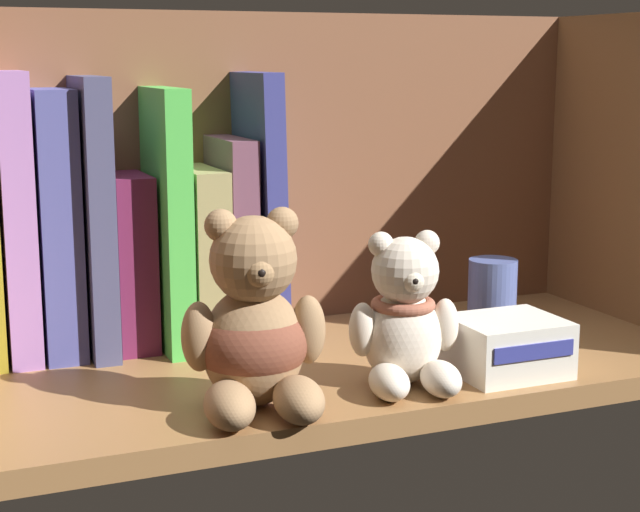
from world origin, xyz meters
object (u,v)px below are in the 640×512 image
at_px(book_9, 226,237).
at_px(small_product_box, 507,346).
at_px(book_6, 128,260).
at_px(pillar_candle, 493,300).
at_px(book_3, 14,217).
at_px(book_4, 55,223).
at_px(teddy_bear_larger, 254,331).
at_px(book_8, 195,253).
at_px(teddy_bear_smaller, 405,321).
at_px(book_10, 252,205).
at_px(book_5, 91,215).
at_px(book_7, 161,217).

distance_m(book_9, small_product_box, 0.28).
xyz_separation_m(book_6, pillar_candle, (0.31, -0.12, -0.04)).
bearing_deg(book_3, pillar_candle, -15.77).
relative_size(book_4, teddy_bear_larger, 1.55).
bearing_deg(book_6, book_9, 0.00).
xyz_separation_m(book_8, teddy_bear_smaller, (0.12, -0.20, -0.03)).
bearing_deg(book_8, pillar_candle, -24.75).
bearing_deg(teddy_bear_larger, book_10, 71.59).
bearing_deg(small_product_box, teddy_bear_smaller, 177.01).
relative_size(book_8, small_product_box, 1.85).
relative_size(book_5, book_7, 1.04).
xyz_separation_m(book_4, teddy_bear_smaller, (0.24, -0.20, -0.06)).
relative_size(teddy_bear_larger, pillar_candle, 1.97).
relative_size(book_3, pillar_candle, 3.23).
bearing_deg(book_7, small_product_box, -40.74).
relative_size(book_6, book_7, 0.68).
bearing_deg(book_8, teddy_bear_smaller, -60.08).
xyz_separation_m(book_6, book_7, (0.03, -0.00, 0.04)).
xyz_separation_m(book_9, teddy_bear_smaller, (0.09, -0.20, -0.04)).
bearing_deg(book_10, book_7, -180.00).
relative_size(book_4, book_10, 0.95).
height_order(book_3, pillar_candle, book_3).
bearing_deg(book_8, book_10, -0.00).
distance_m(book_4, book_6, 0.07).
distance_m(book_3, book_9, 0.19).
relative_size(book_10, teddy_bear_smaller, 1.97).
xyz_separation_m(book_6, teddy_bear_smaller, (0.18, -0.20, -0.03)).
bearing_deg(book_7, book_8, 0.00).
distance_m(book_4, pillar_candle, 0.40).
bearing_deg(book_9, teddy_bear_larger, -101.80).
xyz_separation_m(book_4, book_6, (0.06, 0.00, -0.04)).
distance_m(book_7, book_9, 0.07).
bearing_deg(book_9, book_4, 180.00).
bearing_deg(book_9, book_10, 0.00).
relative_size(book_3, book_8, 1.53).
bearing_deg(book_4, book_7, -0.00).
relative_size(book_3, teddy_bear_smaller, 1.99).
relative_size(book_10, pillar_candle, 3.21).
relative_size(book_5, book_10, 0.99).
distance_m(book_5, pillar_candle, 0.38).
distance_m(book_3, pillar_candle, 0.44).
height_order(book_5, book_8, book_5).
bearing_deg(book_10, small_product_box, -53.46).
xyz_separation_m(book_4, book_7, (0.10, -0.00, 0.00)).
xyz_separation_m(book_7, book_8, (0.03, 0.00, -0.04)).
distance_m(teddy_bear_larger, small_product_box, 0.22).
relative_size(book_4, book_6, 1.48).
bearing_deg(book_7, book_3, 180.00).
relative_size(book_9, teddy_bear_larger, 1.24).
relative_size(book_9, pillar_candle, 2.45).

